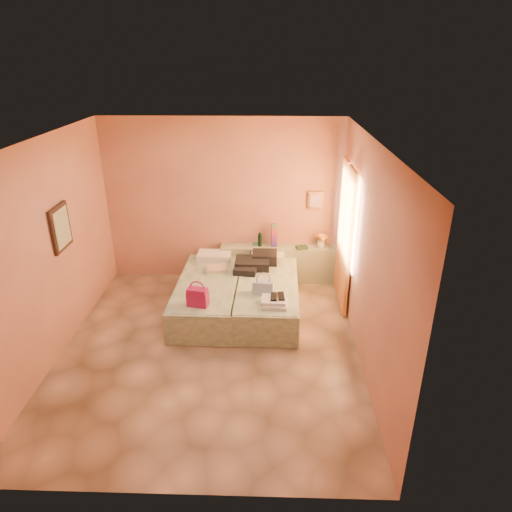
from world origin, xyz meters
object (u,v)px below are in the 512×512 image
at_px(headboard_ledge, 280,263).
at_px(towel_stack, 275,302).
at_px(magenta_handbag, 198,297).
at_px(water_bottle, 260,240).
at_px(blue_handbag, 263,287).
at_px(bed_right, 267,296).
at_px(green_book, 302,247).
at_px(flower_vase, 321,239).
at_px(bed_left, 209,295).

relative_size(headboard_ledge, towel_stack, 5.86).
bearing_deg(magenta_handbag, towel_stack, 12.64).
xyz_separation_m(water_bottle, blue_handbag, (0.08, -1.41, -0.17)).
bearing_deg(bed_right, blue_handbag, -96.78).
bearing_deg(green_book, blue_handbag, -130.13).
bearing_deg(towel_stack, blue_handbag, 115.77).
height_order(headboard_ledge, flower_vase, flower_vase).
xyz_separation_m(headboard_ledge, flower_vase, (0.70, 0.01, 0.47)).
distance_m(bed_right, towel_stack, 0.77).
distance_m(magenta_handbag, towel_stack, 1.07).
xyz_separation_m(bed_right, blue_handbag, (-0.05, -0.36, 0.34)).
distance_m(headboard_ledge, towel_stack, 1.77).
relative_size(bed_left, flower_vase, 6.96).
bearing_deg(headboard_ledge, green_book, -11.37).
xyz_separation_m(bed_right, flower_vase, (0.92, 1.06, 0.54)).
xyz_separation_m(bed_left, flower_vase, (1.82, 1.06, 0.54)).
bearing_deg(blue_handbag, flower_vase, 63.62).
distance_m(bed_left, flower_vase, 2.17).
relative_size(bed_right, blue_handbag, 6.82).
height_order(bed_right, green_book, green_book).
distance_m(headboard_ledge, bed_left, 1.53).
height_order(blue_handbag, towel_stack, blue_handbag).
height_order(bed_right, blue_handbag, blue_handbag).
relative_size(bed_left, towel_stack, 5.71).
bearing_deg(towel_stack, bed_left, 145.28).
relative_size(headboard_ledge, magenta_handbag, 7.18).
distance_m(bed_left, water_bottle, 1.40).
relative_size(water_bottle, green_book, 1.21).
height_order(bed_right, magenta_handbag, magenta_handbag).
height_order(bed_left, bed_right, same).
bearing_deg(magenta_handbag, headboard_ledge, 68.15).
height_order(headboard_ledge, bed_right, headboard_ledge).
distance_m(headboard_ledge, water_bottle, 0.56).
bearing_deg(magenta_handbag, bed_left, 97.48).
height_order(headboard_ledge, water_bottle, water_bottle).
distance_m(bed_right, blue_handbag, 0.50).
bearing_deg(blue_handbag, towel_stack, -56.26).
relative_size(bed_left, blue_handbag, 6.82).
height_order(bed_right, water_bottle, water_bottle).
relative_size(headboard_ledge, water_bottle, 8.64).
bearing_deg(green_book, bed_right, -135.58).
height_order(bed_left, magenta_handbag, magenta_handbag).
xyz_separation_m(bed_right, water_bottle, (-0.13, 1.05, 0.52)).
distance_m(headboard_ledge, green_book, 0.51).
distance_m(green_book, towel_stack, 1.75).
relative_size(water_bottle, magenta_handbag, 0.83).
relative_size(flower_vase, blue_handbag, 0.98).
relative_size(headboard_ledge, bed_right, 1.02).
distance_m(bed_left, blue_handbag, 0.98).
distance_m(bed_left, towel_stack, 1.27).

